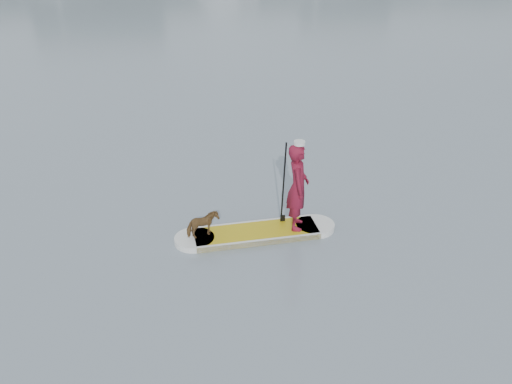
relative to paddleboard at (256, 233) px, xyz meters
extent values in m
plane|color=slate|center=(-1.03, 3.81, -0.06)|extent=(140.00, 140.00, 0.00)
cube|color=gold|center=(0.00, 0.00, 0.00)|extent=(2.56, 1.03, 0.12)
cylinder|color=silver|center=(-1.24, -0.12, 0.00)|extent=(0.80, 0.80, 0.12)
cylinder|color=silver|center=(1.24, 0.12, 0.00)|extent=(0.80, 0.80, 0.12)
cube|color=silver|center=(-0.04, 0.37, 0.00)|extent=(2.49, 0.30, 0.12)
cube|color=silver|center=(0.04, -0.37, 0.00)|extent=(2.49, 0.30, 0.12)
imported|color=maroon|center=(0.84, 0.08, 0.96)|extent=(0.53, 0.72, 1.81)
cylinder|color=silver|center=(0.84, 0.08, 1.90)|extent=(0.22, 0.22, 0.07)
imported|color=brown|center=(-1.07, -0.10, 0.33)|extent=(0.70, 0.52, 0.53)
cylinder|color=black|center=(0.59, 0.30, 0.94)|extent=(0.06, 0.30, 1.89)
cube|color=black|center=(0.59, 0.30, 0.04)|extent=(0.10, 0.03, 0.32)
camera|label=1|loc=(-1.11, -9.73, 6.15)|focal=40.00mm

